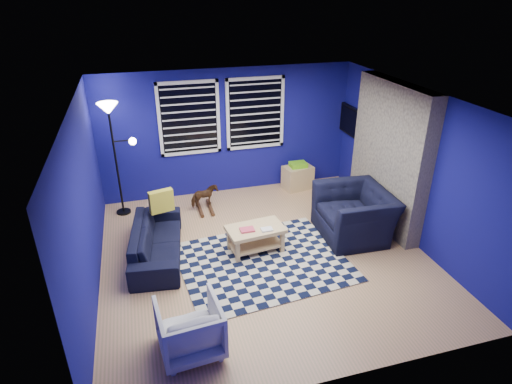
% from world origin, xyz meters
% --- Properties ---
extents(floor, '(5.00, 5.00, 0.00)m').
position_xyz_m(floor, '(0.00, 0.00, 0.00)').
color(floor, tan).
rests_on(floor, ground).
extents(ceiling, '(5.00, 5.00, 0.00)m').
position_xyz_m(ceiling, '(0.00, 0.00, 2.50)').
color(ceiling, white).
rests_on(ceiling, wall_back).
extents(wall_back, '(5.00, 0.00, 5.00)m').
position_xyz_m(wall_back, '(0.00, 2.50, 1.25)').
color(wall_back, navy).
rests_on(wall_back, floor).
extents(wall_left, '(0.00, 5.00, 5.00)m').
position_xyz_m(wall_left, '(-2.50, 0.00, 1.25)').
color(wall_left, navy).
rests_on(wall_left, floor).
extents(wall_right, '(0.00, 5.00, 5.00)m').
position_xyz_m(wall_right, '(2.50, 0.00, 1.25)').
color(wall_right, navy).
rests_on(wall_right, floor).
extents(fireplace, '(0.65, 2.00, 2.50)m').
position_xyz_m(fireplace, '(2.36, 0.50, 1.20)').
color(fireplace, gray).
rests_on(fireplace, floor).
extents(window_left, '(1.17, 0.06, 1.42)m').
position_xyz_m(window_left, '(-0.75, 2.46, 1.60)').
color(window_left, black).
rests_on(window_left, wall_back).
extents(window_right, '(1.17, 0.06, 1.42)m').
position_xyz_m(window_right, '(0.55, 2.46, 1.60)').
color(window_right, black).
rests_on(window_right, wall_back).
extents(tv, '(0.07, 1.00, 0.58)m').
position_xyz_m(tv, '(2.45, 2.00, 1.40)').
color(tv, black).
rests_on(tv, wall_right).
extents(rug, '(2.68, 2.23, 0.02)m').
position_xyz_m(rug, '(-0.08, -0.19, 0.01)').
color(rug, black).
rests_on(rug, floor).
extents(sofa, '(1.92, 0.95, 0.54)m').
position_xyz_m(sofa, '(-1.63, 0.45, 0.27)').
color(sofa, black).
rests_on(sofa, floor).
extents(armchair_big, '(1.30, 1.14, 0.82)m').
position_xyz_m(armchair_big, '(1.64, 0.18, 0.41)').
color(armchair_big, black).
rests_on(armchair_big, floor).
extents(armchair_bent, '(0.77, 0.79, 0.66)m').
position_xyz_m(armchair_bent, '(-1.40, -1.64, 0.33)').
color(armchair_bent, gray).
rests_on(armchair_bent, floor).
extents(rocking_horse, '(0.38, 0.55, 0.43)m').
position_xyz_m(rocking_horse, '(-0.65, 1.75, 0.28)').
color(rocking_horse, '#462D16').
rests_on(rocking_horse, floor).
extents(coffee_table, '(0.95, 0.61, 0.45)m').
position_xyz_m(coffee_table, '(-0.10, 0.15, 0.31)').
color(coffee_table, '#D9B47A').
rests_on(coffee_table, rug).
extents(cabinet, '(0.65, 0.49, 0.58)m').
position_xyz_m(cabinet, '(1.39, 2.18, 0.26)').
color(cabinet, '#D9B47A').
rests_on(cabinet, floor).
extents(floor_lamp, '(0.57, 0.35, 2.10)m').
position_xyz_m(floor_lamp, '(-2.13, 2.06, 1.72)').
color(floor_lamp, black).
rests_on(floor_lamp, floor).
extents(throw_pillow, '(0.41, 0.21, 0.37)m').
position_xyz_m(throw_pillow, '(-1.48, 0.90, 0.72)').
color(throw_pillow, gold).
rests_on(throw_pillow, sofa).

